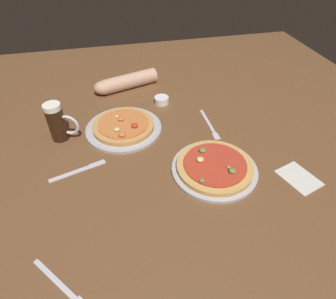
{
  "coord_description": "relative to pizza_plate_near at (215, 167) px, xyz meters",
  "views": [
    {
      "loc": [
        -0.19,
        -0.83,
        0.76
      ],
      "look_at": [
        0.0,
        0.0,
        0.02
      ],
      "focal_mm": 30.44,
      "sensor_mm": 36.0,
      "label": 1
    }
  ],
  "objects": [
    {
      "name": "fork_spare",
      "position": [
        -0.54,
        -0.31,
        -0.01
      ],
      "size": [
        0.15,
        0.18,
        0.01
      ],
      "color": "silver",
      "rests_on": "ground_plane"
    },
    {
      "name": "diner_arm",
      "position": [
        -0.26,
        0.69,
        0.02
      ],
      "size": [
        0.34,
        0.16,
        0.08
      ],
      "color": "tan",
      "rests_on": "ground_plane"
    },
    {
      "name": "ground_plane",
      "position": [
        -0.15,
        0.13,
        -0.03
      ],
      "size": [
        2.4,
        2.4,
        0.03
      ],
      "primitive_type": "cube",
      "color": "brown"
    },
    {
      "name": "pizza_plate_near",
      "position": [
        0.0,
        0.0,
        0.0
      ],
      "size": [
        0.32,
        0.32,
        0.05
      ],
      "color": "#B2B2B7",
      "rests_on": "ground_plane"
    },
    {
      "name": "beer_mug_dark",
      "position": [
        -0.56,
        0.33,
        0.06
      ],
      "size": [
        0.13,
        0.07,
        0.17
      ],
      "color": "black",
      "rests_on": "ground_plane"
    },
    {
      "name": "napkin_folded",
      "position": [
        0.29,
        -0.11,
        -0.01
      ],
      "size": [
        0.14,
        0.17,
        0.01
      ],
      "primitive_type": "cube",
      "rotation": [
        0.0,
        0.0,
        0.3
      ],
      "color": "silver",
      "rests_on": "ground_plane"
    },
    {
      "name": "ramekin_sauce",
      "position": [
        -0.09,
        0.51,
        0.0
      ],
      "size": [
        0.07,
        0.07,
        0.03
      ],
      "primitive_type": "cylinder",
      "color": "white",
      "rests_on": "ground_plane"
    },
    {
      "name": "pizza_plate_far",
      "position": [
        -0.3,
        0.33,
        -0.0
      ],
      "size": [
        0.33,
        0.33,
        0.05
      ],
      "color": "#B2B2B7",
      "rests_on": "ground_plane"
    },
    {
      "name": "knife_right",
      "position": [
        -0.5,
        0.11,
        -0.01
      ],
      "size": [
        0.21,
        0.08,
        0.01
      ],
      "color": "silver",
      "rests_on": "ground_plane"
    },
    {
      "name": "fork_left",
      "position": [
        0.08,
        0.28,
        -0.01
      ],
      "size": [
        0.03,
        0.23,
        0.01
      ],
      "color": "silver",
      "rests_on": "ground_plane"
    }
  ]
}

